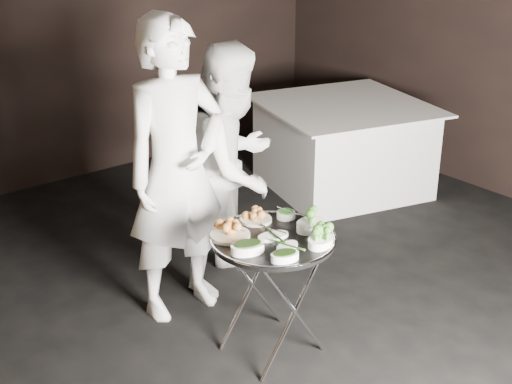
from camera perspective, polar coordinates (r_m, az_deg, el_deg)
floor at (r=4.17m, az=4.16°, el=-13.89°), size 6.00×7.00×0.05m
wall_back at (r=6.44m, az=-17.81°, el=13.22°), size 6.00×0.05×3.00m
tray_stand at (r=4.05m, az=1.35°, el=-7.83°), size 0.49×0.41×0.71m
serving_tray at (r=3.89m, az=1.39°, el=-3.77°), size 0.69×0.69×0.04m
potato_plate_a at (r=3.88m, az=-2.10°, el=-3.14°), size 0.22×0.22×0.08m
potato_plate_b at (r=4.07m, az=-0.02°, el=-1.95°), size 0.18×0.18×0.07m
greens_bowl at (r=4.10m, az=2.41°, el=-1.74°), size 0.11×0.11×0.06m
asparagus_plate_a at (r=3.88m, az=1.38°, el=-3.46°), size 0.20×0.13×0.04m
asparagus_plate_b at (r=3.77m, az=2.51°, el=-4.36°), size 0.18×0.13×0.03m
spinach_bowl_a at (r=3.72m, az=-0.68°, el=-4.38°), size 0.21×0.17×0.08m
spinach_bowl_b at (r=3.65m, az=2.32°, el=-5.07°), size 0.17×0.14×0.06m
broccoli_bowl_a at (r=3.97m, az=4.35°, el=-2.54°), size 0.21×0.17×0.08m
broccoli_bowl_b at (r=3.81m, az=5.20°, el=-3.82°), size 0.20×0.17×0.07m
serving_utensils at (r=3.93m, az=0.94°, el=-2.63°), size 0.57×0.41×0.01m
waiter_left at (r=4.27m, az=-6.37°, el=1.69°), size 0.68×0.45×1.86m
waiter_right at (r=4.65m, az=-1.73°, el=2.07°), size 0.96×0.86×1.63m
dining_table at (r=6.36m, az=6.93°, el=3.67°), size 1.36×1.36×0.77m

